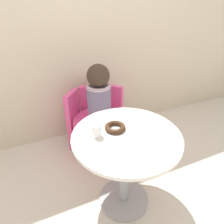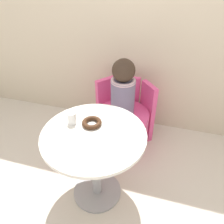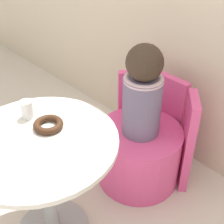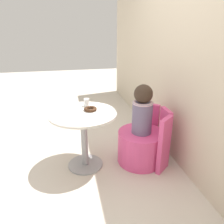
% 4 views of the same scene
% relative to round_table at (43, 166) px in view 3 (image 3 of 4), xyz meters
% --- Properties ---
extents(round_table, '(0.72, 0.72, 0.66)m').
position_rel_round_table_xyz_m(round_table, '(0.00, 0.00, 0.00)').
color(round_table, '#99999E').
rests_on(round_table, ground_plane).
extents(tub_chair, '(0.53, 0.53, 0.38)m').
position_rel_round_table_xyz_m(tub_chair, '(0.05, 0.65, -0.31)').
color(tub_chair, '#E54C8C').
rests_on(tub_chair, ground_plane).
extents(booth_backrest, '(0.63, 0.23, 0.64)m').
position_rel_round_table_xyz_m(booth_backrest, '(0.05, 0.87, -0.18)').
color(booth_backrest, '#E54C8C').
rests_on(booth_backrest, ground_plane).
extents(child_figure, '(0.23, 0.23, 0.56)m').
position_rel_round_table_xyz_m(child_figure, '(0.05, 0.65, 0.16)').
color(child_figure, slate).
rests_on(child_figure, tub_chair).
extents(donut, '(0.14, 0.14, 0.03)m').
position_rel_round_table_xyz_m(donut, '(-0.04, 0.08, 0.18)').
color(donut, '#3D2314').
rests_on(donut, round_table).
extents(cup, '(0.06, 0.06, 0.09)m').
position_rel_round_table_xyz_m(cup, '(-0.18, 0.06, 0.21)').
color(cup, white).
rests_on(cup, round_table).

